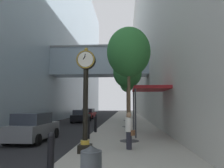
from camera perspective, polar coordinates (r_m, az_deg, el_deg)
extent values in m
plane|color=black|center=(31.11, -0.90, -9.87)|extent=(110.00, 110.00, 0.00)
cube|color=#9E998E|center=(34.00, 4.17, -9.40)|extent=(5.45, 80.00, 0.14)
cube|color=#93A8B7|center=(39.40, -18.37, 15.40)|extent=(9.00, 80.00, 32.53)
cube|color=#93A8B7|center=(27.99, -3.30, 5.87)|extent=(13.27, 3.20, 3.54)
cube|color=gray|center=(28.43, -3.28, 9.60)|extent=(13.27, 3.40, 0.24)
cube|color=#B7B2A8|center=(37.50, 15.57, 16.49)|extent=(9.00, 80.00, 32.60)
cube|color=black|center=(9.44, -7.46, -17.18)|extent=(0.55, 0.55, 0.35)
cylinder|color=gold|center=(9.39, -7.44, -15.59)|extent=(0.39, 0.38, 0.18)
cylinder|color=black|center=(9.25, -7.30, -5.49)|extent=(0.22, 0.22, 3.11)
cylinder|color=black|center=(9.47, -7.15, 6.56)|extent=(0.84, 0.28, 0.84)
torus|color=gold|center=(9.32, -7.33, 6.76)|extent=(0.82, 0.05, 0.82)
cylinder|color=silver|center=(9.33, -7.32, 6.75)|extent=(0.69, 0.01, 0.69)
cylinder|color=silver|center=(9.62, -6.98, 6.37)|extent=(0.69, 0.01, 0.69)
sphere|color=gold|center=(9.59, -7.11, 9.43)|extent=(0.16, 0.16, 0.16)
cube|color=black|center=(9.35, -7.66, 7.14)|extent=(0.13, 0.01, 0.15)
cube|color=black|center=(9.36, -7.56, 7.50)|extent=(0.11, 0.01, 0.26)
cylinder|color=black|center=(6.97, -16.50, -18.19)|extent=(0.21, 0.21, 1.04)
sphere|color=black|center=(6.87, -16.36, -13.49)|extent=(0.22, 0.22, 0.22)
cylinder|color=black|center=(13.04, -6.61, -12.51)|extent=(0.21, 0.21, 1.04)
sphere|color=black|center=(12.98, -6.58, -9.98)|extent=(0.22, 0.22, 0.22)
cylinder|color=black|center=(16.15, -4.55, -11.23)|extent=(0.21, 0.21, 1.04)
sphere|color=black|center=(16.10, -4.53, -9.19)|extent=(0.22, 0.22, 0.22)
cylinder|color=#333335|center=(12.28, 4.80, -15.33)|extent=(1.10, 1.10, 0.02)
cylinder|color=brown|center=(12.11, 4.71, -5.47)|extent=(0.18, 0.18, 4.23)
ellipsoid|color=#2D7033|center=(12.52, 4.59, 8.78)|extent=(2.58, 2.58, 2.97)
cylinder|color=#333335|center=(20.08, 4.40, -11.63)|extent=(1.10, 1.10, 0.02)
cylinder|color=brown|center=(19.98, 4.35, -5.60)|extent=(0.18, 0.18, 4.24)
ellipsoid|color=#2D7033|center=(20.24, 4.28, 3.39)|extent=(2.78, 2.78, 3.20)
cylinder|color=#333335|center=(27.92, 4.22, -10.01)|extent=(1.10, 1.10, 0.02)
cylinder|color=#4C3D2D|center=(27.84, 4.19, -5.74)|extent=(0.18, 0.18, 4.18)
ellipsoid|color=#387F3D|center=(27.99, 4.15, -0.04)|extent=(1.83, 1.83, 2.11)
cone|color=#272A2E|center=(5.36, -5.73, -17.30)|extent=(0.53, 0.53, 0.16)
cylinder|color=#23232D|center=(10.03, 4.71, -15.22)|extent=(0.36, 0.36, 0.80)
cylinder|color=silver|center=(9.93, 4.68, -11.07)|extent=(0.47, 0.47, 0.65)
sphere|color=#9E7556|center=(9.90, 4.65, -8.49)|extent=(0.25, 0.25, 0.25)
cube|color=brown|center=(9.86, 5.81, -13.24)|extent=(0.21, 0.23, 0.24)
cube|color=maroon|center=(15.00, 10.40, -1.31)|extent=(2.40, 3.60, 0.20)
cylinder|color=#333338|center=(13.27, 6.47, -7.70)|extent=(0.10, 0.10, 3.20)
cylinder|color=#333338|center=(16.47, 5.95, -7.34)|extent=(0.10, 0.10, 3.20)
cube|color=slate|center=(13.84, -20.71, -11.87)|extent=(1.82, 4.21, 0.83)
cube|color=#282D38|center=(13.59, -20.97, -8.86)|extent=(1.59, 2.36, 0.68)
cylinder|color=black|center=(15.54, -21.53, -12.32)|extent=(0.23, 0.64, 0.64)
cylinder|color=black|center=(14.87, -15.19, -12.83)|extent=(0.23, 0.64, 0.64)
cylinder|color=black|center=(13.04, -27.13, -13.41)|extent=(0.23, 0.64, 0.64)
cylinder|color=black|center=(12.23, -19.77, -14.25)|extent=(0.23, 0.64, 0.64)
cube|color=#AD191E|center=(34.42, -6.45, -8.42)|extent=(1.97, 4.17, 0.79)
cube|color=#282D38|center=(34.20, -6.51, -7.27)|extent=(1.69, 2.36, 0.65)
cylinder|color=black|center=(36.00, -7.42, -8.77)|extent=(0.24, 0.65, 0.64)
cylinder|color=black|center=(35.63, -4.53, -8.83)|extent=(0.24, 0.65, 0.64)
cylinder|color=black|center=(33.29, -8.53, -8.99)|extent=(0.24, 0.65, 0.64)
cylinder|color=black|center=(32.89, -5.41, -9.07)|extent=(0.24, 0.65, 0.64)
cube|color=black|center=(27.54, -8.46, -9.08)|extent=(1.78, 4.62, 0.76)
cube|color=#282D38|center=(27.28, -8.54, -7.71)|extent=(1.55, 2.59, 0.62)
cylinder|color=black|center=(29.28, -9.46, -9.42)|extent=(0.23, 0.64, 0.64)
cylinder|color=black|center=(28.91, -6.07, -9.51)|extent=(0.23, 0.64, 0.64)
cylinder|color=black|center=(26.25, -11.11, -9.81)|extent=(0.23, 0.64, 0.64)
cylinder|color=black|center=(25.85, -7.34, -9.93)|extent=(0.23, 0.64, 0.64)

